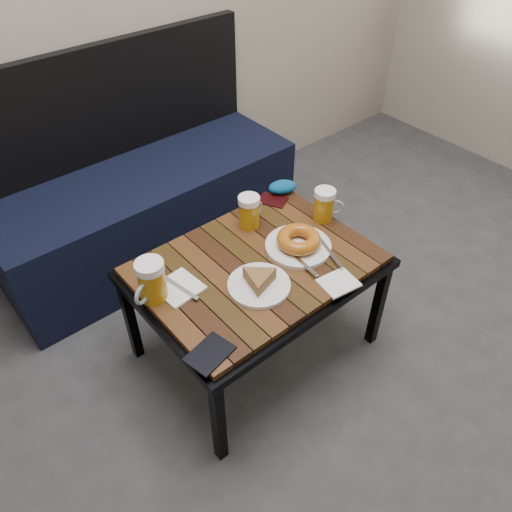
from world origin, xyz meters
TOP-DOWN VIEW (x-y plane):
  - bench at (-0.08, 1.76)m, footprint 1.40×0.50m
  - cafe_table at (-0.09, 0.94)m, footprint 0.84×0.62m
  - beer_mug_left at (-0.45, 1.03)m, footprint 0.14×0.12m
  - beer_mug_centre at (0.03, 1.12)m, footprint 0.12×0.09m
  - beer_mug_right at (0.27, 0.97)m, footprint 0.12×0.11m
  - plate_pie at (-0.16, 0.84)m, footprint 0.21×0.21m
  - plate_bagel at (0.08, 0.90)m, footprint 0.24×0.31m
  - napkin_left at (-0.37, 1.01)m, footprint 0.15×0.18m
  - napkin_right at (0.05, 0.68)m, footprint 0.13×0.12m
  - passport_navy at (-0.45, 0.73)m, footprint 0.15×0.12m
  - passport_burgundy at (0.20, 1.18)m, footprint 0.12×0.14m
  - knit_pouch at (0.27, 1.20)m, footprint 0.14×0.12m

SIDE VIEW (x-z plane):
  - bench at x=-0.08m, z-range -0.20..0.75m
  - cafe_table at x=-0.09m, z-range 0.19..0.66m
  - passport_burgundy at x=0.20m, z-range 0.47..0.48m
  - passport_navy at x=-0.45m, z-range 0.47..0.48m
  - napkin_right at x=0.05m, z-range 0.47..0.48m
  - napkin_left at x=-0.37m, z-range 0.47..0.48m
  - plate_pie at x=-0.16m, z-range 0.47..0.52m
  - knit_pouch at x=0.27m, z-range 0.47..0.52m
  - plate_bagel at x=0.08m, z-range 0.47..0.53m
  - beer_mug_right at x=0.27m, z-range 0.47..0.60m
  - beer_mug_centre at x=0.03m, z-range 0.47..0.60m
  - beer_mug_left at x=-0.45m, z-range 0.47..0.62m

